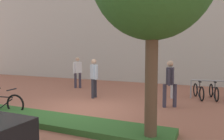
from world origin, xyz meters
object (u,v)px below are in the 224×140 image
at_px(bike_at_sign, 2,103).
at_px(bollard_steel, 172,88).
at_px(person_casual_tan, 94,76).
at_px(person_suited_dark, 170,81).
at_px(person_shirt_white, 78,70).

xyz_separation_m(bike_at_sign, bollard_steel, (4.81, 4.65, 0.10)).
xyz_separation_m(bollard_steel, person_casual_tan, (-3.19, -1.26, 0.53)).
relative_size(person_casual_tan, person_suited_dark, 1.00).
distance_m(bike_at_sign, person_casual_tan, 3.81).
bearing_deg(bike_at_sign, person_casual_tan, 64.40).
bearing_deg(person_casual_tan, person_shirt_white, 136.98).
relative_size(person_shirt_white, person_casual_tan, 1.00).
bearing_deg(bollard_steel, bike_at_sign, -135.97).
relative_size(bike_at_sign, person_shirt_white, 0.97).
distance_m(bike_at_sign, person_shirt_white, 5.41).
distance_m(bollard_steel, person_suited_dark, 1.69).
bearing_deg(bollard_steel, person_shirt_white, 172.39).
height_order(person_shirt_white, person_casual_tan, same).
distance_m(bollard_steel, person_shirt_white, 5.37).
xyz_separation_m(person_casual_tan, person_suited_dark, (3.33, -0.33, 0.00)).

